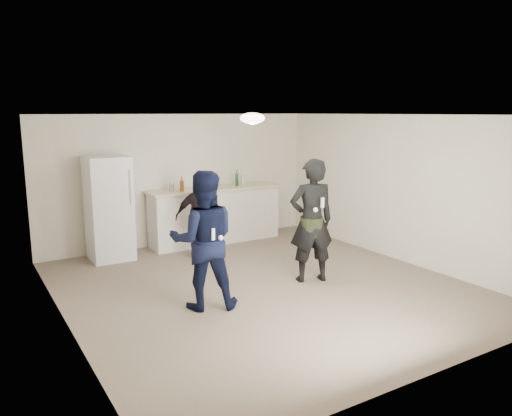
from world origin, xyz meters
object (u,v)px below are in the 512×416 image
fridge (109,208)px  man (203,240)px  counter (215,216)px  shaker (172,187)px  spectator (200,217)px  woman (311,221)px

fridge → man: 2.89m
counter → man: (-1.65, -2.93, 0.38)m
counter → shaker: (-0.91, -0.02, 0.65)m
man → spectator: (0.93, 2.11, -0.18)m
shaker → man: 3.01m
counter → fridge: size_ratio=1.44×
fridge → spectator: fridge is taller
fridge → spectator: bearing=-28.7°
shaker → spectator: spectator is taller
fridge → man: man is taller
shaker → woman: size_ratio=0.09×
spectator → shaker: bearing=-48.3°
counter → man: 3.38m
counter → spectator: bearing=-131.1°
woman → fridge: bearing=-33.4°
shaker → spectator: (0.19, -0.80, -0.45)m
man → woman: woman is taller
man → spectator: man is taller
shaker → woman: bearing=-68.5°
fridge → woman: size_ratio=0.96×
fridge → shaker: 1.22m
woman → spectator: (-0.91, 1.99, -0.21)m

